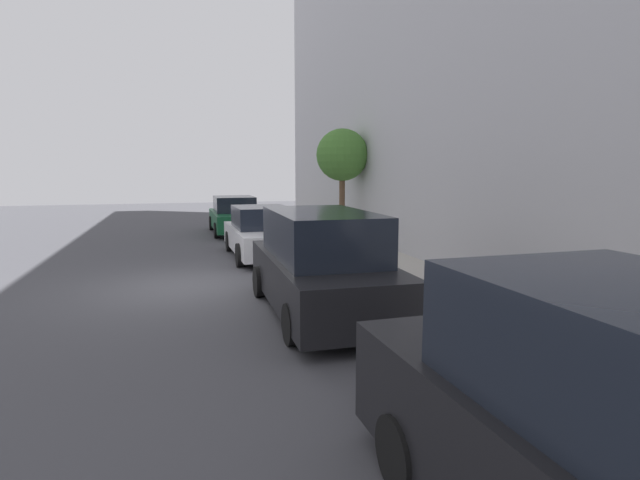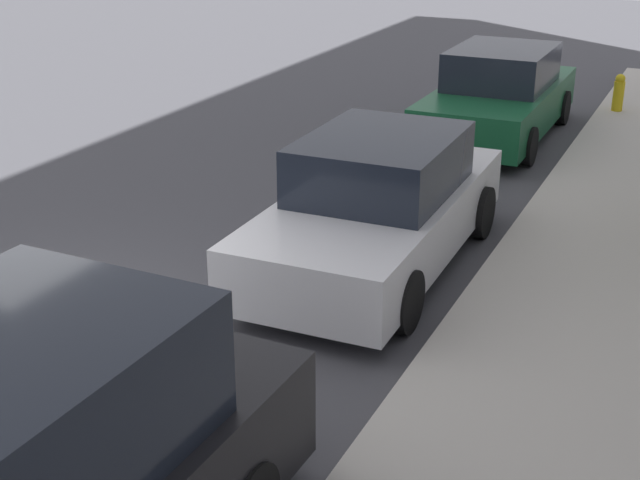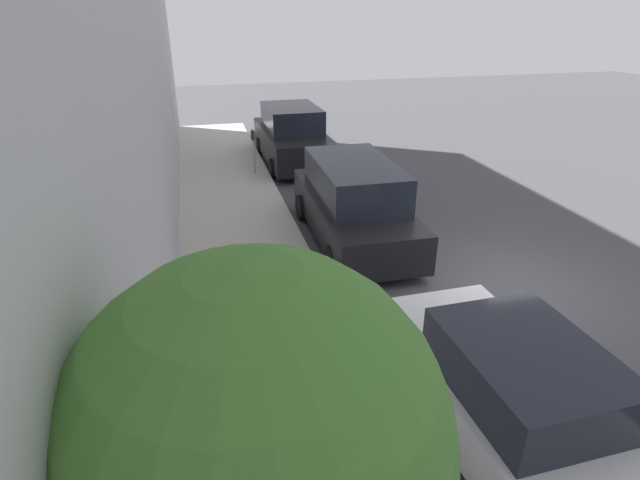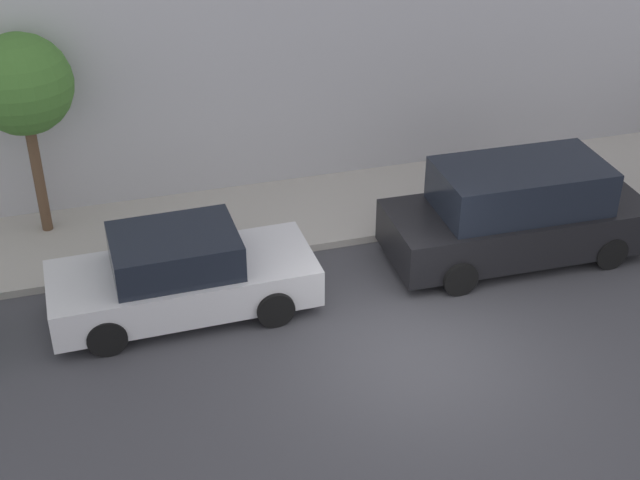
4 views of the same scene
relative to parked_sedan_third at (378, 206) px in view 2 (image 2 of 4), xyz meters
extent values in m
plane|color=#424247|center=(-2.28, -3.41, -0.72)|extent=(60.00, 60.00, 0.00)
cylinder|color=black|center=(-0.86, -4.79, -0.40)|extent=(0.22, 0.65, 0.65)
cube|color=silver|center=(0.00, -0.03, -0.16)|extent=(1.88, 4.53, 0.68)
cube|color=black|center=(0.00, 0.07, 0.50)|extent=(1.62, 2.13, 0.64)
cylinder|color=black|center=(-0.85, 1.37, -0.40)|extent=(0.22, 0.65, 0.65)
cylinder|color=black|center=(0.85, 1.37, -0.40)|extent=(0.22, 0.65, 0.65)
cylinder|color=black|center=(-0.85, -1.42, -0.40)|extent=(0.22, 0.65, 0.65)
cylinder|color=black|center=(0.85, -1.42, -0.40)|extent=(0.22, 0.65, 0.65)
cube|color=#14512D|center=(-0.15, 6.02, -0.16)|extent=(1.81, 4.50, 0.68)
cube|color=black|center=(-0.15, 6.12, 0.50)|extent=(1.59, 2.10, 0.64)
cylinder|color=black|center=(-1.00, 7.42, -0.42)|extent=(0.22, 0.62, 0.62)
cylinder|color=black|center=(0.70, 7.42, -0.42)|extent=(0.22, 0.62, 0.62)
cylinder|color=black|center=(-1.00, 4.63, -0.42)|extent=(0.22, 0.62, 0.62)
cylinder|color=black|center=(0.70, 4.63, -0.42)|extent=(0.22, 0.62, 0.62)
cylinder|color=gold|center=(1.57, 8.27, -0.30)|extent=(0.20, 0.20, 0.55)
sphere|color=gold|center=(1.57, 8.27, 0.03)|extent=(0.18, 0.18, 0.18)
camera|label=1|loc=(-2.49, -14.97, 1.92)|focal=28.00mm
camera|label=2|loc=(3.43, -8.95, 3.48)|focal=50.00mm
camera|label=3|loc=(3.43, 3.93, 4.30)|focal=28.00mm
camera|label=4|loc=(-12.81, 1.31, 8.34)|focal=50.00mm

